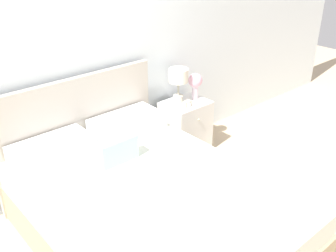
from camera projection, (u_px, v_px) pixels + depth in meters
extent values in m
plane|color=#CCB28E|center=(84.00, 182.00, 3.68)|extent=(12.00, 12.00, 0.00)
cube|color=white|center=(64.00, 44.00, 3.14)|extent=(8.00, 0.06, 2.60)
cube|color=tan|center=(153.00, 225.00, 2.91)|extent=(1.47, 2.06, 0.32)
cube|color=white|center=(152.00, 197.00, 2.79)|extent=(1.44, 2.02, 0.20)
cube|color=beige|center=(80.00, 134.00, 3.43)|extent=(1.50, 0.05, 1.03)
cube|color=white|center=(53.00, 151.00, 3.04)|extent=(0.62, 0.36, 0.14)
cube|color=white|center=(127.00, 124.00, 3.45)|extent=(0.62, 0.36, 0.14)
cube|color=silver|center=(117.00, 150.00, 2.99)|extent=(0.32, 0.11, 0.19)
cube|color=white|center=(185.00, 127.00, 4.06)|extent=(0.45, 0.37, 0.56)
sphere|color=#B2AD93|center=(199.00, 120.00, 3.86)|extent=(0.02, 0.02, 0.02)
cylinder|color=beige|center=(178.00, 99.00, 3.92)|extent=(0.10, 0.10, 0.07)
cylinder|color=#B7B29E|center=(178.00, 89.00, 3.88)|extent=(0.02, 0.02, 0.14)
cylinder|color=silver|center=(178.00, 75.00, 3.81)|extent=(0.19, 0.19, 0.13)
cylinder|color=silver|center=(195.00, 92.00, 3.98)|extent=(0.06, 0.06, 0.14)
sphere|color=#EFB2C6|center=(195.00, 80.00, 3.93)|extent=(0.14, 0.14, 0.14)
sphere|color=#609356|center=(198.00, 83.00, 3.96)|extent=(0.06, 0.06, 0.06)
cube|color=beige|center=(187.00, 104.00, 3.82)|extent=(0.08, 0.05, 0.06)
cylinder|color=white|center=(189.00, 105.00, 3.80)|extent=(0.05, 0.00, 0.05)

